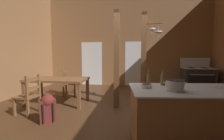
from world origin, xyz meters
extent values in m
cube|color=#4C301C|center=(0.00, 0.00, -0.05)|extent=(8.21, 8.05, 0.10)
cube|color=#93663F|center=(0.00, 3.70, 2.12)|extent=(8.21, 0.14, 4.23)
cube|color=white|center=(-1.67, 3.62, 1.02)|extent=(1.00, 0.01, 2.05)
cube|color=white|center=(0.37, 3.62, 1.02)|extent=(0.84, 0.01, 2.05)
cube|color=brown|center=(1.33, -1.05, 0.44)|extent=(2.18, 1.10, 0.88)
cube|color=#B7BABF|center=(1.33, -1.05, 0.89)|extent=(2.24, 1.16, 0.02)
cube|color=black|center=(1.29, -0.62, 0.05)|extent=(1.99, 0.23, 0.10)
cube|color=#292929|center=(2.86, 2.85, 0.45)|extent=(1.13, 0.80, 0.90)
cube|color=black|center=(2.85, 2.46, 0.42)|extent=(0.93, 0.04, 0.52)
cylinder|color=#B7BABF|center=(2.85, 2.44, 0.70)|extent=(0.83, 0.05, 0.02)
cube|color=#B7BABF|center=(2.86, 2.85, 0.92)|extent=(1.17, 0.84, 0.03)
cube|color=#B7BABF|center=(2.87, 3.21, 1.12)|extent=(1.14, 0.08, 0.40)
cylinder|color=black|center=(3.10, 2.69, 0.94)|extent=(0.21, 0.21, 0.01)
cylinder|color=black|center=(2.61, 2.71, 0.94)|extent=(0.21, 0.21, 0.01)
cylinder|color=black|center=(3.11, 2.99, 0.94)|extent=(0.21, 0.21, 0.01)
cylinder|color=black|center=(2.62, 3.01, 0.94)|extent=(0.21, 0.21, 0.01)
cylinder|color=black|center=(3.18, 2.44, 0.82)|extent=(0.04, 0.03, 0.04)
cylinder|color=black|center=(2.96, 2.45, 0.82)|extent=(0.04, 0.03, 0.04)
cylinder|color=black|center=(2.74, 2.45, 0.82)|extent=(0.04, 0.03, 0.04)
cylinder|color=black|center=(2.52, 2.46, 0.82)|extent=(0.04, 0.03, 0.04)
cube|color=brown|center=(0.58, 0.84, 1.29)|extent=(0.16, 0.16, 2.58)
cube|color=brown|center=(0.78, 0.81, 2.29)|extent=(0.54, 0.15, 0.06)
cylinder|color=#B7BABF|center=(0.79, 0.81, 2.22)|extent=(0.01, 0.01, 0.15)
cylinder|color=#B7BABF|center=(0.79, 0.81, 2.12)|extent=(0.19, 0.19, 0.04)
cylinder|color=#B7BABF|center=(0.79, 0.81, 2.04)|extent=(0.02, 0.02, 0.14)
cylinder|color=#B7BABF|center=(0.96, 0.79, 2.18)|extent=(0.01, 0.01, 0.23)
cylinder|color=#B7BABF|center=(0.96, 0.79, 2.04)|extent=(0.22, 0.22, 0.04)
cylinder|color=#B7BABF|center=(0.96, 0.79, 1.96)|extent=(0.02, 0.02, 0.14)
cube|color=brown|center=(-0.15, 0.54, 1.29)|extent=(0.14, 0.14, 2.58)
cube|color=brown|center=(-1.90, 0.66, 0.71)|extent=(1.70, 0.91, 0.06)
cube|color=brown|center=(-2.69, 1.06, 0.34)|extent=(0.08, 0.08, 0.68)
cube|color=brown|center=(-1.11, 1.05, 0.34)|extent=(0.08, 0.08, 0.68)
cube|color=brown|center=(-2.70, 0.28, 0.34)|extent=(0.08, 0.08, 0.68)
cube|color=brown|center=(-1.12, 0.27, 0.34)|extent=(0.08, 0.08, 0.68)
cube|color=brown|center=(-1.91, 1.58, 0.43)|extent=(0.52, 0.52, 0.04)
cube|color=brown|center=(-1.76, 1.80, 0.21)|extent=(0.06, 0.06, 0.41)
cube|color=brown|center=(-1.69, 1.43, 0.21)|extent=(0.06, 0.06, 0.41)
cube|color=brown|center=(-2.13, 1.73, 0.47)|extent=(0.06, 0.06, 0.95)
cube|color=brown|center=(-2.06, 1.36, 0.47)|extent=(0.06, 0.06, 0.95)
cube|color=brown|center=(-2.10, 1.54, 0.84)|extent=(0.11, 0.38, 0.07)
cube|color=brown|center=(-2.10, 1.54, 0.65)|extent=(0.11, 0.38, 0.07)
cube|color=brown|center=(-2.22, -0.22, 0.43)|extent=(0.49, 0.49, 0.04)
cube|color=brown|center=(-2.44, -0.38, 0.21)|extent=(0.06, 0.06, 0.41)
cube|color=brown|center=(-2.39, -0.01, 0.21)|extent=(0.06, 0.06, 0.41)
cube|color=brown|center=(-2.06, -0.43, 0.47)|extent=(0.06, 0.06, 0.95)
cube|color=brown|center=(-2.01, -0.06, 0.47)|extent=(0.06, 0.06, 0.95)
cube|color=brown|center=(-2.04, -0.24, 0.84)|extent=(0.08, 0.38, 0.07)
cube|color=brown|center=(-2.04, -0.24, 0.65)|extent=(0.08, 0.38, 0.07)
cube|color=maroon|center=(-1.49, -0.57, 0.24)|extent=(0.39, 0.36, 0.48)
cube|color=maroon|center=(-1.56, -0.46, 0.17)|extent=(0.22, 0.17, 0.17)
cylinder|color=black|center=(-1.50, -0.73, 0.24)|extent=(0.06, 0.06, 0.38)
cylinder|color=black|center=(-1.34, -0.62, 0.24)|extent=(0.06, 0.06, 0.38)
sphere|color=maroon|center=(-1.49, -0.57, 0.46)|extent=(0.38, 0.38, 0.27)
cylinder|color=#B7BABF|center=(0.88, -1.21, 0.98)|extent=(0.25, 0.25, 0.15)
cylinder|color=black|center=(0.88, -1.21, 1.06)|extent=(0.26, 0.26, 0.01)
cylinder|color=#B7BABF|center=(0.74, -1.21, 1.01)|extent=(0.05, 0.02, 0.02)
cylinder|color=#B7BABF|center=(1.02, -1.21, 1.01)|extent=(0.05, 0.02, 0.02)
cylinder|color=silver|center=(0.49, -1.06, 0.93)|extent=(0.17, 0.17, 0.06)
cylinder|color=black|center=(0.49, -1.06, 0.96)|extent=(0.14, 0.14, 0.00)
cylinder|color=brown|center=(0.79, -0.82, 0.99)|extent=(0.08, 0.08, 0.19)
cylinder|color=brown|center=(0.79, -0.82, 1.12)|extent=(0.03, 0.03, 0.07)
cylinder|color=brown|center=(0.56, -0.75, 1.00)|extent=(0.08, 0.08, 0.20)
cylinder|color=brown|center=(0.56, -0.75, 1.13)|extent=(0.03, 0.03, 0.07)
camera|label=1|loc=(0.25, -3.43, 1.40)|focal=23.96mm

